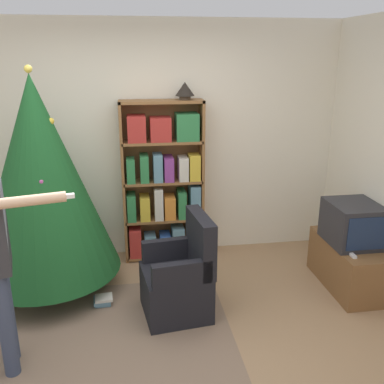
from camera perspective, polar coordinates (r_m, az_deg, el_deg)
ground_plane at (r=3.56m, az=-6.26°, el=-21.06°), size 14.00×14.00×0.00m
wall_back at (r=4.80m, az=-7.78°, el=6.54°), size 8.00×0.10×2.60m
area_rug at (r=3.82m, az=-11.89°, el=-18.26°), size 2.16×1.64×0.01m
bookshelf at (r=4.72m, az=-3.66°, el=0.84°), size 0.89×0.27×1.78m
tv_stand at (r=4.59m, az=20.01°, el=-9.05°), size 0.43×0.92×0.48m
television at (r=4.41m, az=20.63°, el=-3.94°), size 0.45×0.52×0.41m
game_remote at (r=4.21m, az=20.56°, el=-7.85°), size 0.04×0.12×0.02m
christmas_tree at (r=4.17m, az=-19.56°, el=1.78°), size 1.37×1.37×2.15m
armchair at (r=3.87m, az=-1.59°, el=-11.67°), size 0.64×0.63×0.92m
table_lamp at (r=4.56m, az=-0.96°, el=13.47°), size 0.20×0.20×0.18m
book_pile_near_tree at (r=4.20m, az=-11.79°, el=-13.95°), size 0.18×0.17×0.09m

